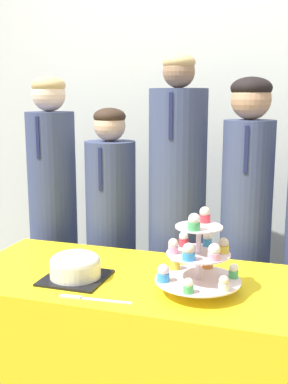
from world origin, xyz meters
TOP-DOWN VIEW (x-y plane):
  - wall_back at (0.00, 1.50)m, footprint 9.00×0.06m
  - table at (0.00, 0.34)m, footprint 1.41×0.67m
  - round_cake at (-0.20, 0.24)m, footprint 0.25×0.25m
  - cake_knife at (-0.09, 0.07)m, footprint 0.27×0.04m
  - cupcake_stand at (0.30, 0.25)m, footprint 0.33×0.33m
  - student_0 at (-0.67, 0.93)m, footprint 0.27×0.27m
  - student_1 at (-0.32, 0.93)m, footprint 0.27×0.28m
  - student_2 at (0.05, 0.93)m, footprint 0.30×0.30m
  - student_3 at (0.40, 0.93)m, footprint 0.25×0.26m

SIDE VIEW (x-z plane):
  - table at x=0.00m, z-range 0.00..0.71m
  - student_1 at x=-0.32m, z-range -0.03..1.35m
  - cake_knife at x=-0.09m, z-range 0.70..0.71m
  - student_0 at x=-0.67m, z-range -0.03..1.52m
  - student_3 at x=0.40m, z-range -0.01..1.52m
  - round_cake at x=-0.20m, z-range 0.71..0.82m
  - student_2 at x=0.05m, z-range -0.04..1.60m
  - cupcake_stand at x=0.30m, z-range 0.68..1.01m
  - wall_back at x=0.00m, z-range 0.00..2.70m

